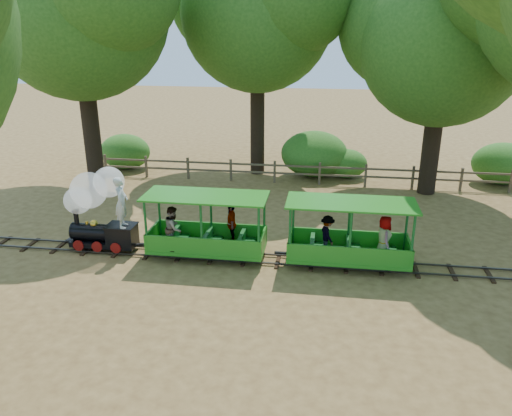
# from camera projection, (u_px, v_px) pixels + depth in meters

# --- Properties ---
(ground) EXTENTS (90.00, 90.00, 0.00)m
(ground) POSITION_uv_depth(u_px,v_px,m) (278.00, 262.00, 14.91)
(ground) COLOR #A38146
(ground) RESTS_ON ground
(track) EXTENTS (22.00, 1.00, 0.10)m
(track) POSITION_uv_depth(u_px,v_px,m) (278.00, 260.00, 14.89)
(track) COLOR #3F3D3A
(track) RESTS_ON ground
(locomotive) EXTENTS (2.37, 1.12, 2.73)m
(locomotive) POSITION_uv_depth(u_px,v_px,m) (97.00, 203.00, 15.20)
(locomotive) COLOR black
(locomotive) RESTS_ON ground
(carriage_front) EXTENTS (3.63, 1.48, 1.89)m
(carriage_front) POSITION_uv_depth(u_px,v_px,m) (204.00, 232.00, 14.91)
(carriage_front) COLOR #24841C
(carriage_front) RESTS_ON track
(carriage_rear) EXTENTS (3.63, 1.48, 1.89)m
(carriage_rear) POSITION_uv_depth(u_px,v_px,m) (351.00, 241.00, 14.33)
(carriage_rear) COLOR #24841C
(carriage_rear) RESTS_ON track
(oak_nc) EXTENTS (8.33, 7.33, 10.44)m
(oak_nc) POSITION_uv_depth(u_px,v_px,m) (257.00, 6.00, 21.56)
(oak_nc) COLOR #2D2116
(oak_nc) RESTS_ON ground
(oak_ne) EXTENTS (8.06, 7.09, 9.28)m
(oak_ne) POSITION_uv_depth(u_px,v_px,m) (444.00, 33.00, 19.03)
(oak_ne) COLOR #2D2116
(oak_ne) RESTS_ON ground
(fence) EXTENTS (18.10, 0.10, 1.00)m
(fence) POSITION_uv_depth(u_px,v_px,m) (297.00, 171.00, 22.15)
(fence) COLOR brown
(fence) RESTS_ON ground
(shrub_west) EXTENTS (2.48, 1.90, 1.71)m
(shrub_west) POSITION_uv_depth(u_px,v_px,m) (125.00, 152.00, 24.44)
(shrub_west) COLOR #2D6B1E
(shrub_west) RESTS_ON ground
(shrub_mid_w) EXTENTS (3.08, 2.37, 2.13)m
(shrub_mid_w) POSITION_uv_depth(u_px,v_px,m) (314.00, 154.00, 23.09)
(shrub_mid_w) COLOR #2D6B1E
(shrub_mid_w) RESTS_ON ground
(shrub_mid_e) EXTENTS (1.93, 1.48, 1.33)m
(shrub_mid_e) POSITION_uv_depth(u_px,v_px,m) (346.00, 163.00, 23.03)
(shrub_mid_e) COLOR #2D6B1E
(shrub_mid_e) RESTS_ON ground
(shrub_east) EXTENTS (2.68, 2.06, 1.85)m
(shrub_east) POSITION_uv_depth(u_px,v_px,m) (503.00, 164.00, 22.00)
(shrub_east) COLOR #2D6B1E
(shrub_east) RESTS_ON ground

